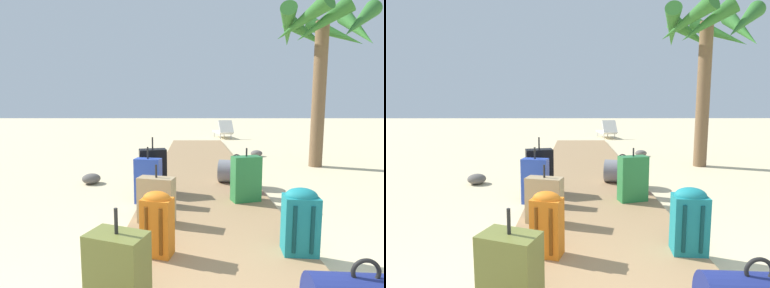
{
  "view_description": "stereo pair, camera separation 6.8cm",
  "coord_description": "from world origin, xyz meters",
  "views": [
    {
      "loc": [
        -0.2,
        -0.97,
        1.43
      ],
      "look_at": [
        -0.18,
        5.99,
        0.55
      ],
      "focal_mm": 28.33,
      "sensor_mm": 36.0,
      "label": 1
    },
    {
      "loc": [
        -0.27,
        -0.97,
        1.43
      ],
      "look_at": [
        -0.18,
        5.99,
        0.55
      ],
      "focal_mm": 28.33,
      "sensor_mm": 36.0,
      "label": 2
    }
  ],
  "objects": [
    {
      "name": "suitcase_tan",
      "position": [
        -0.61,
        2.42,
        0.35
      ],
      "size": [
        0.45,
        0.29,
        0.68
      ],
      "color": "tan",
      "rests_on": "boardwalk"
    },
    {
      "name": "suitcase_green",
      "position": [
        0.56,
        3.22,
        0.4
      ],
      "size": [
        0.44,
        0.29,
        0.76
      ],
      "color": "#237538",
      "rests_on": "boardwalk"
    },
    {
      "name": "backpack_orange",
      "position": [
        -0.52,
        1.64,
        0.39
      ],
      "size": [
        0.31,
        0.25,
        0.59
      ],
      "color": "orange",
      "rests_on": "boardwalk"
    },
    {
      "name": "backpack_teal",
      "position": [
        0.79,
        1.68,
        0.4
      ],
      "size": [
        0.32,
        0.27,
        0.61
      ],
      "color": "#197A7F",
      "rests_on": "boardwalk"
    },
    {
      "name": "suitcase_olive",
      "position": [
        -0.69,
        0.87,
        0.35
      ],
      "size": [
        0.44,
        0.34,
        0.71
      ],
      "color": "olive",
      "rests_on": "boardwalk"
    },
    {
      "name": "rock_right_near",
      "position": [
        1.64,
        7.55,
        0.09
      ],
      "size": [
        0.44,
        0.42,
        0.18
      ],
      "primitive_type": "ellipsoid",
      "rotation": [
        0.0,
        0.0,
        2.01
      ],
      "color": "#5B5651",
      "rests_on": "ground"
    },
    {
      "name": "lounge_chair",
      "position": [
        1.19,
        12.47,
        0.33
      ],
      "size": [
        0.84,
        1.59,
        0.81
      ],
      "color": "white",
      "rests_on": "ground"
    },
    {
      "name": "palm_tree_near_right",
      "position": [
        2.77,
        6.07,
        2.89
      ],
      "size": [
        2.37,
        2.4,
        3.73
      ],
      "color": "brown",
      "rests_on": "ground"
    },
    {
      "name": "boardwalk",
      "position": [
        0.0,
        5.45,
        0.04
      ],
      "size": [
        1.86,
        10.9,
        0.08
      ],
      "primitive_type": "cube",
      "color": "#9E7A51",
      "rests_on": "ground"
    },
    {
      "name": "ground_plane",
      "position": [
        0.0,
        4.36,
        0.0
      ],
      "size": [
        60.0,
        60.0,
        0.0
      ],
      "primitive_type": "plane",
      "color": "beige"
    },
    {
      "name": "suitcase_black",
      "position": [
        -0.81,
        3.61,
        0.43
      ],
      "size": [
        0.45,
        0.32,
        0.87
      ],
      "color": "black",
      "rests_on": "boardwalk"
    },
    {
      "name": "suitcase_blue",
      "position": [
        -0.81,
        3.12,
        0.4
      ],
      "size": [
        0.38,
        0.24,
        0.79
      ],
      "color": "#2847B7",
      "rests_on": "boardwalk"
    },
    {
      "name": "rock_left_mid",
      "position": [
        -2.06,
        4.49,
        0.09
      ],
      "size": [
        0.43,
        0.42,
        0.19
      ],
      "primitive_type": "ellipsoid",
      "rotation": [
        0.0,
        0.0,
        0.39
      ],
      "color": "#5B5651",
      "rests_on": "ground"
    },
    {
      "name": "backpack_purple",
      "position": [
        0.72,
        3.66,
        0.35
      ],
      "size": [
        0.36,
        0.3,
        0.51
      ],
      "color": "#6B2D84",
      "rests_on": "boardwalk"
    },
    {
      "name": "duffel_bag_grey",
      "position": [
        0.58,
        4.26,
        0.28
      ],
      "size": [
        0.7,
        0.53,
        0.51
      ],
      "color": "slate",
      "rests_on": "boardwalk"
    }
  ]
}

